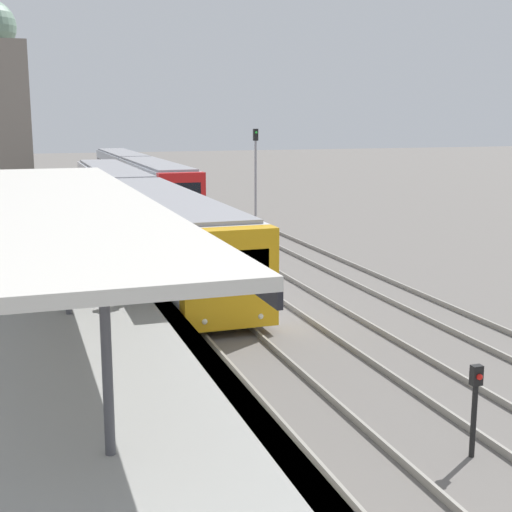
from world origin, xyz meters
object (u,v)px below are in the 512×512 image
(person_on_platform, at_px, (135,267))
(signal_mast_far, at_px, (256,162))
(train_near, at_px, (136,207))
(signal_post_near, at_px, (475,400))
(train_far, at_px, (137,175))

(person_on_platform, height_order, signal_mast_far, signal_mast_far)
(person_on_platform, relative_size, signal_mast_far, 0.32)
(train_near, bearing_deg, signal_post_near, -85.10)
(person_on_platform, xyz_separation_m, signal_mast_far, (10.84, 21.76, 1.38))
(signal_mast_far, bearing_deg, signal_post_near, -101.64)
(train_near, relative_size, train_far, 1.05)
(person_on_platform, distance_m, train_far, 34.97)
(train_near, relative_size, signal_mast_far, 6.06)
(train_near, distance_m, signal_post_near, 23.97)
(train_near, height_order, signal_post_near, train_near)
(signal_post_near, height_order, signal_mast_far, signal_mast_far)
(signal_post_near, relative_size, signal_mast_far, 0.33)
(train_far, distance_m, signal_mast_far, 13.80)
(train_near, distance_m, signal_mast_far, 11.11)
(signal_post_near, bearing_deg, person_on_platform, 115.92)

